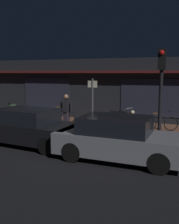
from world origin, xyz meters
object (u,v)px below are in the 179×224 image
(bicycle_extra, at_px, (62,115))
(trash_bin, at_px, (13,110))
(parked_car_near, at_px, (29,127))
(bicycle_parked, at_px, (160,123))
(parked_car_far, at_px, (119,139))
(person_bystander, at_px, (66,111))
(sign_post, at_px, (92,101))
(traffic_light_pole, at_px, (161,83))
(motorcycle, at_px, (121,116))

(bicycle_extra, xyz_separation_m, trash_bin, (-3.25, -0.05, 0.11))
(bicycle_extra, xyz_separation_m, parked_car_near, (0.82, -4.07, 0.20))
(bicycle_parked, height_order, trash_bin, trash_bin)
(trash_bin, bearing_deg, parked_car_far, -29.43)
(person_bystander, xyz_separation_m, sign_post, (1.20, 0.28, 0.48))
(person_bystander, xyz_separation_m, traffic_light_pole, (4.49, -1.73, 1.45))
(sign_post, height_order, traffic_light_pole, traffic_light_pole)
(bicycle_parked, relative_size, bicycle_extra, 0.92)
(sign_post, relative_size, parked_car_far, 0.58)
(person_bystander, bearing_deg, bicycle_parked, 19.69)
(parked_car_near, bearing_deg, trash_bin, 135.30)
(trash_bin, relative_size, traffic_light_pole, 0.26)
(person_bystander, bearing_deg, parked_car_near, -99.26)
(bicycle_parked, xyz_separation_m, sign_post, (-2.88, -1.18, 1.00))
(bicycle_parked, distance_m, person_bystander, 4.37)
(trash_bin, distance_m, parked_car_far, 8.97)
(motorcycle, relative_size, trash_bin, 1.76)
(traffic_light_pole, distance_m, parked_car_near, 5.23)
(person_bystander, relative_size, parked_car_near, 0.40)
(trash_bin, xyz_separation_m, traffic_light_pole, (8.94, -3.38, 1.86))
(sign_post, height_order, parked_car_far, sign_post)
(parked_car_near, distance_m, parked_car_far, 3.77)
(sign_post, relative_size, trash_bin, 2.58)
(trash_bin, bearing_deg, sign_post, -13.64)
(person_bystander, bearing_deg, motorcycle, 40.76)
(sign_post, bearing_deg, person_bystander, -166.77)
(motorcycle, height_order, sign_post, sign_post)
(trash_bin, distance_m, parked_car_near, 5.72)
(bicycle_parked, relative_size, parked_car_near, 0.36)
(motorcycle, bearing_deg, trash_bin, -178.55)
(traffic_light_pole, xyz_separation_m, parked_car_near, (-4.87, -0.64, -1.77))
(person_bystander, relative_size, traffic_light_pole, 0.46)
(motorcycle, relative_size, traffic_light_pole, 0.46)
(parked_car_far, bearing_deg, parked_car_near, 174.13)
(bicycle_parked, xyz_separation_m, parked_car_near, (-4.47, -3.83, 0.20))
(trash_bin, bearing_deg, parked_car_near, -44.70)
(trash_bin, bearing_deg, bicycle_parked, -1.29)
(trash_bin, xyz_separation_m, parked_car_far, (7.81, -4.41, 0.08))
(trash_bin, bearing_deg, person_bystander, -20.37)
(bicycle_extra, relative_size, trash_bin, 1.79)
(motorcycle, height_order, person_bystander, person_bystander)
(motorcycle, bearing_deg, person_bystander, -139.24)
(bicycle_extra, distance_m, parked_car_far, 6.38)
(bicycle_parked, bearing_deg, trash_bin, 178.71)
(person_bystander, height_order, traffic_light_pole, traffic_light_pole)
(bicycle_extra, height_order, traffic_light_pole, traffic_light_pole)
(traffic_light_pole, bearing_deg, person_bystander, 158.96)
(bicycle_extra, relative_size, person_bystander, 0.99)
(motorcycle, relative_size, sign_post, 0.68)
(traffic_light_pole, height_order, parked_car_near, traffic_light_pole)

